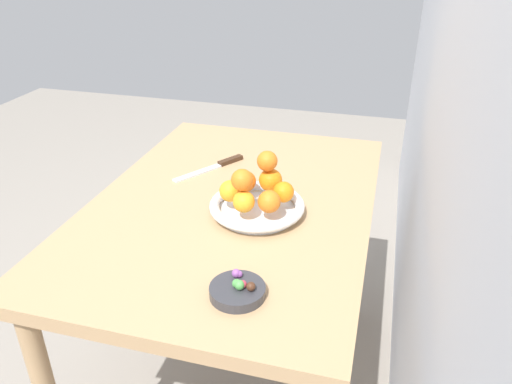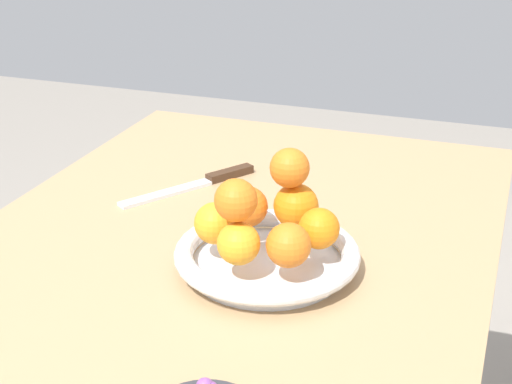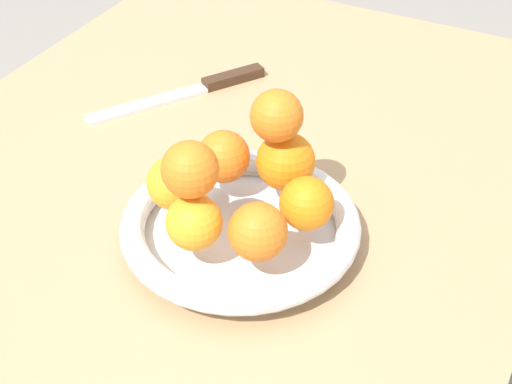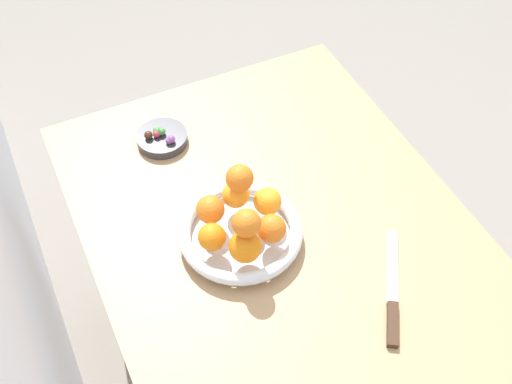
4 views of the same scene
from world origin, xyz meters
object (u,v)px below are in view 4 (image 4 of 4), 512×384
at_px(orange_5, 212,237).
at_px(orange_2, 268,201).
at_px(candy_ball_5, 171,139).
at_px(knife, 392,296).
at_px(candy_ball_2, 148,135).
at_px(candy_ball_0, 158,131).
at_px(orange_6, 247,223).
at_px(candy_ball_1, 157,134).
at_px(dining_table, 289,270).
at_px(fruit_bowl, 240,233).
at_px(orange_0, 245,247).
at_px(orange_7, 240,178).
at_px(orange_4, 210,210).
at_px(candy_dish, 162,138).
at_px(candy_ball_4, 161,131).
at_px(candy_ball_3, 169,141).
at_px(orange_1, 272,228).
at_px(orange_3, 236,194).

bearing_deg(orange_5, orange_2, -76.40).
xyz_separation_m(candy_ball_5, knife, (-0.54, -0.24, -0.03)).
bearing_deg(candy_ball_2, candy_ball_0, -83.66).
relative_size(orange_6, candy_ball_2, 2.86).
bearing_deg(orange_2, candy_ball_1, 22.13).
bearing_deg(orange_6, candy_ball_5, 3.85).
xyz_separation_m(candy_ball_2, knife, (-0.58, -0.28, -0.03)).
height_order(dining_table, fruit_bowl, fruit_bowl).
height_order(fruit_bowl, orange_0, orange_0).
bearing_deg(candy_ball_0, orange_6, -173.84).
xyz_separation_m(candy_ball_2, candy_ball_5, (-0.03, -0.04, -0.00)).
bearing_deg(orange_7, fruit_bowl, 155.32).
bearing_deg(candy_ball_2, fruit_bowl, -166.90).
bearing_deg(candy_ball_2, orange_5, -178.19).
relative_size(dining_table, candy_ball_0, 52.23).
xyz_separation_m(dining_table, candy_ball_2, (0.39, 0.16, 0.12)).
relative_size(orange_0, orange_2, 1.11).
bearing_deg(orange_0, orange_4, 12.18).
distance_m(candy_dish, orange_0, 0.40).
distance_m(candy_ball_0, knife, 0.64).
xyz_separation_m(candy_ball_4, candy_ball_5, (-0.03, -0.01, -0.00)).
bearing_deg(candy_ball_4, orange_6, -174.87).
bearing_deg(candy_ball_3, candy_ball_1, 28.70).
distance_m(orange_1, orange_7, 0.12).
bearing_deg(candy_ball_2, dining_table, -157.41).
height_order(orange_2, candy_ball_3, orange_2).
bearing_deg(fruit_bowl, orange_7, -24.68).
height_order(fruit_bowl, orange_1, orange_1).
relative_size(orange_2, orange_4, 0.98).
height_order(orange_0, orange_6, orange_6).
bearing_deg(knife, dining_table, 32.22).
relative_size(orange_4, orange_7, 1.05).
xyz_separation_m(orange_0, orange_5, (0.05, 0.05, -0.00)).
bearing_deg(candy_ball_4, knife, -156.54).
bearing_deg(candy_ball_0, candy_ball_3, -161.95).
xyz_separation_m(candy_ball_0, candy_ball_3, (-0.04, -0.01, -0.00)).
bearing_deg(orange_1, orange_4, 43.60).
height_order(orange_1, orange_3, orange_1).
distance_m(orange_5, candy_ball_1, 0.35).
relative_size(orange_6, candy_ball_1, 3.22).
height_order(candy_dish, candy_ball_1, candy_ball_1).
distance_m(candy_ball_4, candy_ball_5, 0.03).
bearing_deg(candy_ball_3, candy_ball_2, 45.01).
height_order(orange_4, candy_ball_4, orange_4).
height_order(candy_ball_1, candy_ball_2, candy_ball_2).
distance_m(orange_3, knife, 0.36).
relative_size(dining_table, orange_4, 19.04).
height_order(candy_dish, candy_ball_5, candy_ball_5).
xyz_separation_m(orange_6, candy_ball_4, (0.39, 0.03, -0.10)).
relative_size(orange_4, orange_6, 1.05).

